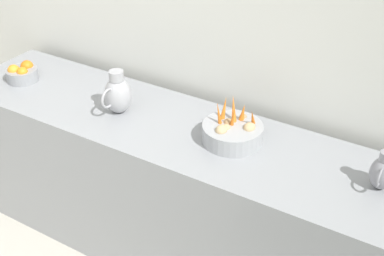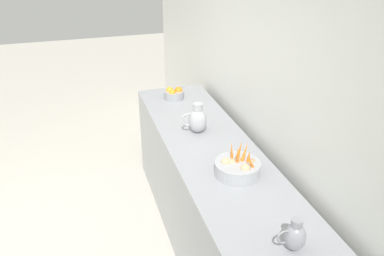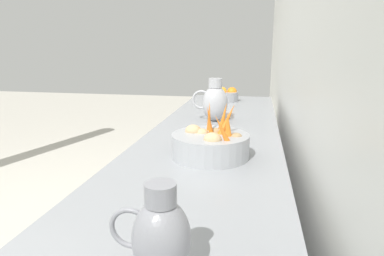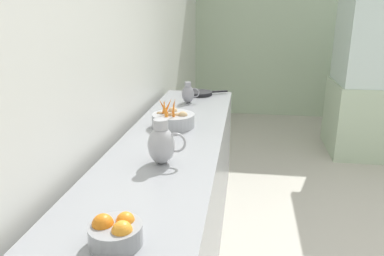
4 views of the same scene
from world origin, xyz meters
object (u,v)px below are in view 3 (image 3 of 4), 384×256
object	(u,v)px
vegetable_colander	(211,144)
metal_pitcher_short	(160,235)
orange_bowl	(226,95)
metal_pitcher_tall	(215,102)

from	to	relation	value
vegetable_colander	metal_pitcher_short	bearing A→B (deg)	90.26
orange_bowl	metal_pitcher_short	size ratio (longest dim) A/B	1.01
metal_pitcher_tall	metal_pitcher_short	size ratio (longest dim) A/B	1.31
metal_pitcher_short	orange_bowl	bearing A→B (deg)	-88.08
metal_pitcher_tall	metal_pitcher_short	distance (m)	1.43
metal_pitcher_tall	orange_bowl	bearing A→B (deg)	-90.08
vegetable_colander	metal_pitcher_tall	distance (m)	0.68
orange_bowl	metal_pitcher_short	distance (m)	2.18
orange_bowl	metal_pitcher_tall	size ratio (longest dim) A/B	0.77
orange_bowl	metal_pitcher_tall	world-z (taller)	metal_pitcher_tall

